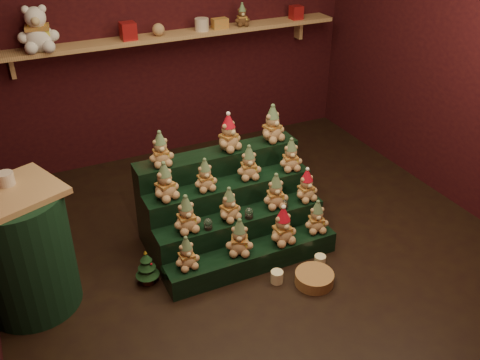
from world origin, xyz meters
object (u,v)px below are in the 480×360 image
snow_globe_c (284,204)px  mug_left (277,277)px  side_table (24,251)px  mug_right (320,261)px  snow_globe_a (208,224)px  wicker_basket (314,278)px  brown_bear (242,15)px  mini_christmas_tree (147,267)px  riser_tier_front (253,258)px  white_bear (36,22)px  snow_globe_b (249,213)px

snow_globe_c → mug_left: snow_globe_c is taller
side_table → mug_right: 2.19m
snow_globe_a → wicker_basket: snow_globe_a is taller
brown_bear → snow_globe_c: bearing=-96.2°
snow_globe_a → side_table: (-1.29, 0.17, 0.06)m
mug_right → mini_christmas_tree: bearing=163.4°
mini_christmas_tree → mug_left: 0.98m
snow_globe_c → side_table: 1.96m
mini_christmas_tree → mug_left: bearing=-24.8°
riser_tier_front → mug_left: bearing=-69.2°
mug_left → wicker_basket: mug_left is taller
wicker_basket → white_bear: white_bear is taller
snow_globe_b → snow_globe_a: bearing=180.0°
side_table → wicker_basket: 2.10m
brown_bear → mini_christmas_tree: bearing=-122.4°
riser_tier_front → mini_christmas_tree: (-0.80, 0.18, 0.06)m
snow_globe_b → brown_bear: 2.33m
snow_globe_b → side_table: size_ratio=0.10×
snow_globe_b → brown_bear: bearing=65.9°
snow_globe_a → wicker_basket: bearing=-39.5°
snow_globe_b → riser_tier_front: bearing=-104.9°
snow_globe_a → mini_christmas_tree: bearing=178.1°
wicker_basket → white_bear: size_ratio=0.60×
riser_tier_front → brown_bear: (0.90, 2.07, 1.34)m
side_table → snow_globe_a: bearing=-29.2°
snow_globe_b → mug_right: bearing=-39.4°
mug_right → wicker_basket: 0.22m
wicker_basket → brown_bear: 2.86m
snow_globe_b → brown_bear: (0.85, 1.91, 1.03)m
snow_globe_b → brown_bear: size_ratio=0.40×
riser_tier_front → mug_right: size_ratio=15.43×
side_table → white_bear: bearing=52.1°
snow_globe_a → snow_globe_c: (0.66, 0.00, -0.01)m
wicker_basket → mug_left: bearing=151.7°
snow_globe_b → mug_right: size_ratio=0.99×
snow_globe_a → wicker_basket: (0.64, -0.53, -0.36)m
side_table → wicker_basket: side_table is taller
snow_globe_b → snow_globe_c: 0.32m
snow_globe_c → brown_bear: brown_bear is taller
snow_globe_a → mug_left: snow_globe_a is taller
snow_globe_c → white_bear: (-1.45, 1.91, 1.17)m
snow_globe_b → mug_left: snow_globe_b is taller
snow_globe_b → snow_globe_c: snow_globe_b is taller
side_table → brown_bear: bearing=13.2°
mini_christmas_tree → mug_left: size_ratio=3.17×
snow_globe_c → wicker_basket: 0.63m
mini_christmas_tree → wicker_basket: mini_christmas_tree is taller
snow_globe_a → wicker_basket: size_ratio=0.31×
snow_globe_a → mug_right: snow_globe_a is taller
snow_globe_b → wicker_basket: snow_globe_b is taller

